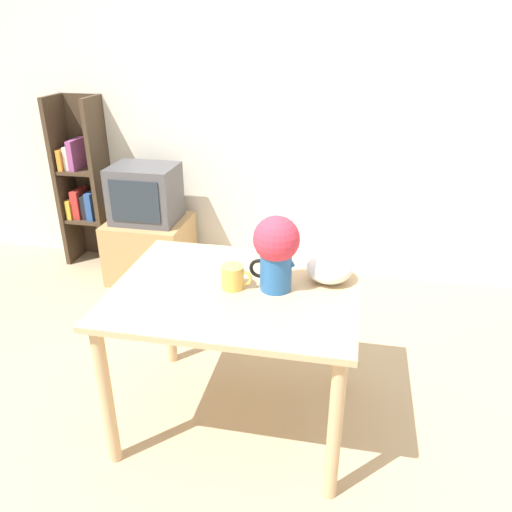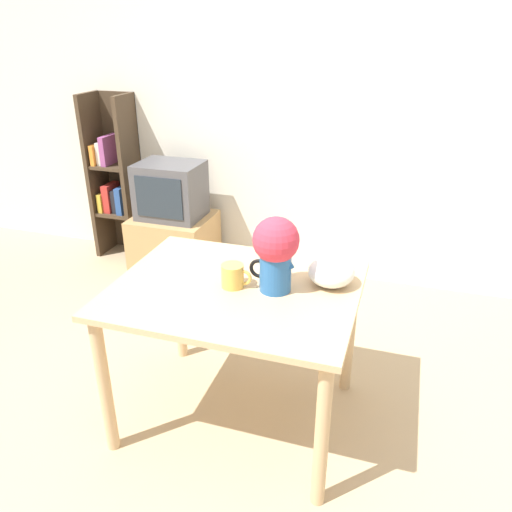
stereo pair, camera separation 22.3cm
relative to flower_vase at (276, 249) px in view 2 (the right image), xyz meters
name	(u,v)px [view 2 (the right image)]	position (x,y,z in m)	size (l,w,h in m)	color
ground_plane	(238,443)	(-0.11, -0.21, -0.97)	(12.00, 12.00, 0.00)	tan
wall_back	(327,110)	(-0.11, 1.76, 0.33)	(8.00, 0.05, 2.60)	silver
table	(236,308)	(-0.18, -0.03, -0.32)	(1.13, 0.90, 0.77)	tan
flower_vase	(276,249)	(0.00, 0.00, 0.00)	(0.23, 0.21, 0.35)	#235B9E
coffee_mug	(233,276)	(-0.19, -0.03, -0.15)	(0.14, 0.10, 0.11)	gold
white_bowl	(331,272)	(0.23, 0.13, -0.14)	(0.21, 0.21, 0.13)	white
tv_stand	(175,244)	(-1.23, 1.39, -0.73)	(0.60, 0.53, 0.48)	tan
tv_set	(171,190)	(-1.23, 1.39, -0.27)	(0.48, 0.39, 0.43)	#4C4C51
bookshelf	(115,179)	(-1.86, 1.61, -0.30)	(0.37, 0.29, 1.37)	#423323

